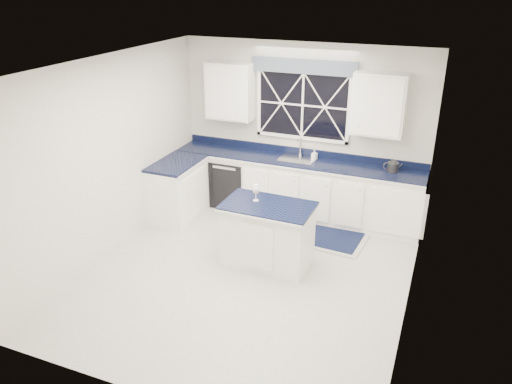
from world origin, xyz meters
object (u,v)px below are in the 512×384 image
at_px(dishwasher, 233,181).
at_px(faucet, 300,146).
at_px(island, 268,234).
at_px(kettle, 393,166).
at_px(soap_bottle, 314,155).
at_px(wine_glass, 256,190).

xyz_separation_m(dishwasher, faucet, (1.10, 0.19, 0.69)).
bearing_deg(faucet, island, -85.89).
height_order(faucet, kettle, faucet).
distance_m(faucet, soap_bottle, 0.29).
height_order(dishwasher, wine_glass, wine_glass).
height_order(wine_glass, soap_bottle, wine_glass).
distance_m(dishwasher, soap_bottle, 1.50).
relative_size(dishwasher, kettle, 2.99).
xyz_separation_m(kettle, soap_bottle, (-1.21, 0.06, -0.01)).
height_order(dishwasher, faucet, faucet).
relative_size(dishwasher, soap_bottle, 5.01).
distance_m(faucet, island, 1.92).
relative_size(island, kettle, 4.34).
bearing_deg(kettle, dishwasher, 169.74).
height_order(faucet, wine_glass, faucet).
distance_m(faucet, kettle, 1.48).
bearing_deg(dishwasher, soap_bottle, 4.20).
xyz_separation_m(faucet, soap_bottle, (0.27, -0.09, -0.08)).
distance_m(island, kettle, 2.21).
relative_size(kettle, soap_bottle, 1.68).
distance_m(dishwasher, island, 2.02).
distance_m(wine_glass, soap_bottle, 1.67).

